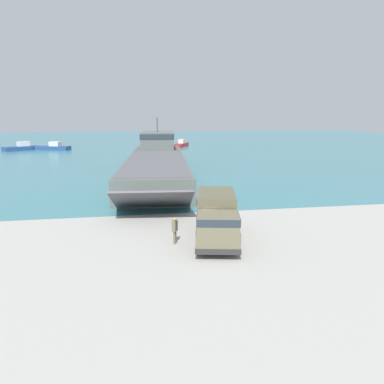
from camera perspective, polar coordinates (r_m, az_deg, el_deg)
ground_plane at (r=24.61m, az=3.93°, el=-7.24°), size 240.00×240.00×0.00m
water_surface at (r=120.13m, az=-7.43°, el=7.57°), size 240.00×180.00×0.01m
landing_craft at (r=54.31m, az=-5.39°, el=5.07°), size 11.32×44.19×7.72m
military_truck at (r=24.01m, az=3.75°, el=-3.93°), size 3.96×7.40×2.94m
soldier_on_ramp at (r=23.50m, az=-2.64°, el=-5.59°), size 0.43×0.50×1.72m
moored_boat_a at (r=100.05m, az=-1.64°, el=7.27°), size 5.07×7.97×1.95m
moored_boat_b at (r=97.85m, az=-24.54°, el=6.19°), size 8.06×7.18×2.07m
moored_boat_c at (r=95.94m, az=-20.34°, el=6.41°), size 8.36×5.20×2.03m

